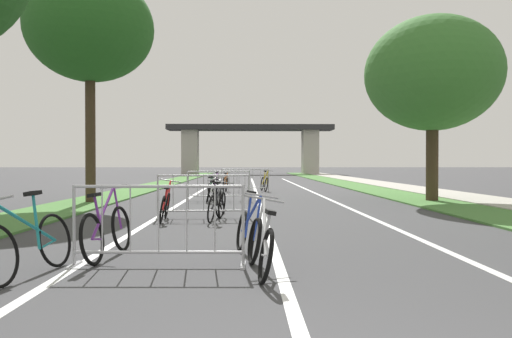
# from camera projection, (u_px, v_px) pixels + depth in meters

# --- Properties ---
(grass_verge_left) EXTENTS (2.05, 68.77, 0.05)m
(grass_verge_left) POSITION_uv_depth(u_px,v_px,m) (159.00, 184.00, 30.13)
(grass_verge_left) COLOR #477A38
(grass_verge_left) RESTS_ON ground
(grass_verge_right) EXTENTS (2.05, 68.77, 0.05)m
(grass_verge_right) POSITION_uv_depth(u_px,v_px,m) (347.00, 184.00, 30.35)
(grass_verge_right) COLOR #477A38
(grass_verge_right) RESTS_ON ground
(sidewalk_path_right) EXTENTS (2.23, 68.77, 0.08)m
(sidewalk_path_right) POSITION_uv_depth(u_px,v_px,m) (382.00, 184.00, 30.39)
(sidewalk_path_right) COLOR #ADA89E
(sidewalk_path_right) RESTS_ON ground
(lane_stripe_center) EXTENTS (0.14, 39.78, 0.01)m
(lane_stripe_center) POSITION_uv_depth(u_px,v_px,m) (256.00, 193.00, 22.00)
(lane_stripe_center) COLOR silver
(lane_stripe_center) RESTS_ON ground
(lane_stripe_right_lane) EXTENTS (0.14, 39.78, 0.01)m
(lane_stripe_right_lane) POSITION_uv_depth(u_px,v_px,m) (314.00, 193.00, 22.05)
(lane_stripe_right_lane) COLOR silver
(lane_stripe_right_lane) RESTS_ON ground
(lane_stripe_left_lane) EXTENTS (0.14, 39.78, 0.01)m
(lane_stripe_left_lane) POSITION_uv_depth(u_px,v_px,m) (198.00, 193.00, 21.95)
(lane_stripe_left_lane) COLOR silver
(lane_stripe_left_lane) RESTS_ON ground
(overpass_bridge) EXTENTS (19.59, 3.49, 5.85)m
(overpass_bridge) POSITION_uv_depth(u_px,v_px,m) (250.00, 140.00, 58.88)
(overpass_bridge) COLOR #2D2D30
(overpass_bridge) RESTS_ON ground
(tree_left_cypress_far) EXTENTS (4.16, 4.16, 7.55)m
(tree_left_cypress_far) POSITION_uv_depth(u_px,v_px,m) (90.00, 28.00, 16.26)
(tree_left_cypress_far) COLOR #3D2D1E
(tree_left_cypress_far) RESTS_ON ground
(tree_right_pine_far) EXTENTS (4.59, 4.59, 6.34)m
(tree_right_pine_far) POSITION_uv_depth(u_px,v_px,m) (432.00, 74.00, 16.91)
(tree_right_pine_far) COLOR #3D2D1E
(tree_right_pine_far) RESTS_ON ground
(crowd_barrier_nearest) EXTENTS (2.25, 0.49, 1.05)m
(crowd_barrier_nearest) POSITION_uv_depth(u_px,v_px,m) (159.00, 226.00, 6.37)
(crowd_barrier_nearest) COLOR #ADADB2
(crowd_barrier_nearest) RESTS_ON ground
(crowd_barrier_second) EXTENTS (2.26, 0.57, 1.05)m
(crowd_barrier_second) POSITION_uv_depth(u_px,v_px,m) (204.00, 197.00, 11.87)
(crowd_barrier_second) COLOR #ADADB2
(crowd_barrier_second) RESTS_ON ground
(crowd_barrier_third) EXTENTS (2.25, 0.48, 1.05)m
(crowd_barrier_third) POSITION_uv_depth(u_px,v_px,m) (218.00, 186.00, 17.37)
(crowd_barrier_third) COLOR #ADADB2
(crowd_barrier_third) RESTS_ON ground
(crowd_barrier_fourth) EXTENTS (2.24, 0.45, 1.05)m
(crowd_barrier_fourth) POSITION_uv_depth(u_px,v_px,m) (245.00, 181.00, 22.89)
(crowd_barrier_fourth) COLOR #ADADB2
(crowd_barrier_fourth) RESTS_ON ground
(bicycle_black_0) EXTENTS (0.47, 1.60, 0.98)m
(bicycle_black_0) POSITION_uv_depth(u_px,v_px,m) (218.00, 202.00, 12.38)
(bicycle_black_0) COLOR black
(bicycle_black_0) RESTS_ON ground
(bicycle_purple_1) EXTENTS (0.42, 1.74, 1.03)m
(bicycle_purple_1) POSITION_uv_depth(u_px,v_px,m) (107.00, 231.00, 6.92)
(bicycle_purple_1) COLOR black
(bicycle_purple_1) RESTS_ON ground
(bicycle_orange_2) EXTENTS (0.60, 1.70, 0.93)m
(bicycle_orange_2) POSITION_uv_depth(u_px,v_px,m) (225.00, 183.00, 23.34)
(bicycle_orange_2) COLOR black
(bicycle_orange_2) RESTS_ON ground
(bicycle_red_3) EXTENTS (0.48, 1.68, 0.95)m
(bicycle_red_3) POSITION_uv_depth(u_px,v_px,m) (165.00, 205.00, 11.35)
(bicycle_red_3) COLOR black
(bicycle_red_3) RESTS_ON ground
(bicycle_teal_4) EXTENTS (0.73, 1.78, 0.99)m
(bicycle_teal_4) POSITION_uv_depth(u_px,v_px,m) (28.00, 243.00, 5.78)
(bicycle_teal_4) COLOR black
(bicycle_teal_4) RESTS_ON ground
(bicycle_yellow_5) EXTENTS (0.60, 1.67, 1.03)m
(bicycle_yellow_5) POSITION_uv_depth(u_px,v_px,m) (264.00, 183.00, 23.27)
(bicycle_yellow_5) COLOR black
(bicycle_yellow_5) RESTS_ON ground
(bicycle_silver_6) EXTENTS (0.52, 1.66, 0.93)m
(bicycle_silver_6) POSITION_uv_depth(u_px,v_px,m) (261.00, 245.00, 5.92)
(bicycle_silver_6) COLOR black
(bicycle_silver_6) RESTS_ON ground
(bicycle_green_7) EXTENTS (0.51, 1.76, 0.94)m
(bicycle_green_7) POSITION_uv_depth(u_px,v_px,m) (209.00, 191.00, 16.96)
(bicycle_green_7) COLOR black
(bicycle_green_7) RESTS_ON ground
(bicycle_white_8) EXTENTS (0.49, 1.70, 0.86)m
(bicycle_white_8) POSITION_uv_depth(u_px,v_px,m) (215.00, 190.00, 17.90)
(bicycle_white_8) COLOR black
(bicycle_white_8) RESTS_ON ground
(bicycle_blue_9) EXTENTS (0.62, 1.57, 0.95)m
(bicycle_blue_9) POSITION_uv_depth(u_px,v_px,m) (248.00, 232.00, 6.99)
(bicycle_blue_9) COLOR black
(bicycle_blue_9) RESTS_ON ground
(bicycle_black_10) EXTENTS (0.57, 1.62, 0.93)m
(bicycle_black_10) POSITION_uv_depth(u_px,v_px,m) (217.00, 205.00, 11.36)
(bicycle_black_10) COLOR black
(bicycle_black_10) RESTS_ON ground
(bicycle_purple_11) EXTENTS (0.55, 1.76, 1.01)m
(bicycle_purple_11) POSITION_uv_depth(u_px,v_px,m) (216.00, 184.00, 22.35)
(bicycle_purple_11) COLOR black
(bicycle_purple_11) RESTS_ON ground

